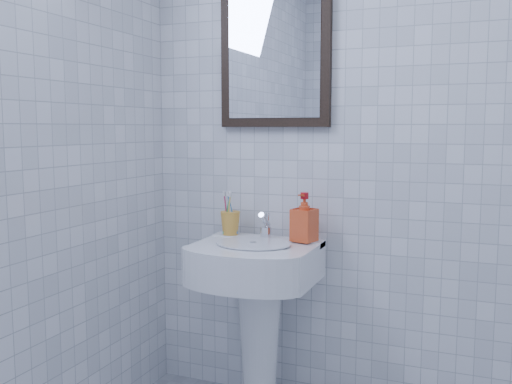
% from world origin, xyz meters
% --- Properties ---
extents(wall_back, '(2.20, 0.02, 2.50)m').
position_xyz_m(wall_back, '(0.00, 1.20, 1.25)').
color(wall_back, white).
rests_on(wall_back, ground).
extents(washbasin, '(0.50, 0.37, 0.77)m').
position_xyz_m(washbasin, '(-0.51, 0.98, 0.52)').
color(washbasin, white).
rests_on(washbasin, ground).
extents(faucet, '(0.05, 0.10, 0.12)m').
position_xyz_m(faucet, '(-0.51, 1.07, 0.81)').
color(faucet, silver).
rests_on(faucet, washbasin).
extents(toothbrush_cup, '(0.09, 0.09, 0.10)m').
position_xyz_m(toothbrush_cup, '(-0.69, 1.09, 0.81)').
color(toothbrush_cup, gold).
rests_on(toothbrush_cup, washbasin).
extents(soap_dispenser, '(0.11, 0.11, 0.20)m').
position_xyz_m(soap_dispenser, '(-0.34, 1.07, 0.86)').
color(soap_dispenser, red).
rests_on(soap_dispenser, washbasin).
extents(wall_mirror, '(0.50, 0.04, 0.62)m').
position_xyz_m(wall_mirror, '(-0.51, 1.18, 1.55)').
color(wall_mirror, black).
rests_on(wall_mirror, wall_back).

